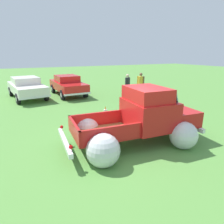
{
  "coord_description": "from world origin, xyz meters",
  "views": [
    {
      "loc": [
        -3.38,
        -5.32,
        3.01
      ],
      "look_at": [
        0.0,
        1.48,
        0.74
      ],
      "focal_mm": 31.77,
      "sensor_mm": 36.0,
      "label": 1
    }
  ],
  "objects_px": {
    "show_car_1": "(68,84)",
    "lane_cone_0": "(105,112)",
    "show_car_0": "(27,87)",
    "spectator_0": "(141,83)",
    "spectator_1": "(127,84)",
    "vintage_pickup_truck": "(142,121)"
  },
  "relations": [
    {
      "from": "vintage_pickup_truck",
      "to": "show_car_1",
      "type": "relative_size",
      "value": 1.1
    },
    {
      "from": "show_car_0",
      "to": "spectator_1",
      "type": "relative_size",
      "value": 2.85
    },
    {
      "from": "spectator_0",
      "to": "show_car_0",
      "type": "bearing_deg",
      "value": 120.18
    },
    {
      "from": "show_car_0",
      "to": "lane_cone_0",
      "type": "relative_size",
      "value": 7.39
    },
    {
      "from": "vintage_pickup_truck",
      "to": "spectator_0",
      "type": "height_order",
      "value": "vintage_pickup_truck"
    },
    {
      "from": "lane_cone_0",
      "to": "spectator_0",
      "type": "bearing_deg",
      "value": 38.53
    },
    {
      "from": "show_car_0",
      "to": "show_car_1",
      "type": "relative_size",
      "value": 1.08
    },
    {
      "from": "show_car_0",
      "to": "show_car_1",
      "type": "distance_m",
      "value": 2.79
    },
    {
      "from": "spectator_0",
      "to": "show_car_1",
      "type": "bearing_deg",
      "value": 110.55
    },
    {
      "from": "show_car_0",
      "to": "show_car_1",
      "type": "xyz_separation_m",
      "value": [
        2.79,
        -0.2,
        -0.0
      ]
    },
    {
      "from": "show_car_1",
      "to": "lane_cone_0",
      "type": "xyz_separation_m",
      "value": [
        0.16,
        -6.27,
        -0.47
      ]
    },
    {
      "from": "spectator_0",
      "to": "lane_cone_0",
      "type": "relative_size",
      "value": 2.67
    },
    {
      "from": "show_car_1",
      "to": "spectator_0",
      "type": "xyz_separation_m",
      "value": [
        4.48,
        -2.83,
        0.18
      ]
    },
    {
      "from": "show_car_1",
      "to": "spectator_1",
      "type": "height_order",
      "value": "spectator_1"
    },
    {
      "from": "show_car_0",
      "to": "spectator_1",
      "type": "height_order",
      "value": "spectator_1"
    },
    {
      "from": "show_car_1",
      "to": "spectator_1",
      "type": "distance_m",
      "value": 4.42
    },
    {
      "from": "show_car_0",
      "to": "spectator_0",
      "type": "distance_m",
      "value": 7.87
    },
    {
      "from": "spectator_1",
      "to": "vintage_pickup_truck",
      "type": "bearing_deg",
      "value": -60.91
    },
    {
      "from": "show_car_0",
      "to": "spectator_0",
      "type": "height_order",
      "value": "spectator_0"
    },
    {
      "from": "spectator_1",
      "to": "lane_cone_0",
      "type": "bearing_deg",
      "value": -77.21
    },
    {
      "from": "spectator_0",
      "to": "spectator_1",
      "type": "xyz_separation_m",
      "value": [
        -1.04,
        0.06,
        -0.03
      ]
    },
    {
      "from": "show_car_0",
      "to": "show_car_1",
      "type": "bearing_deg",
      "value": 78.1
    }
  ]
}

